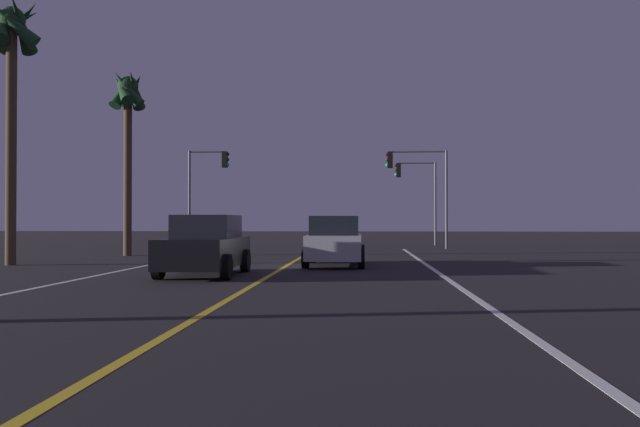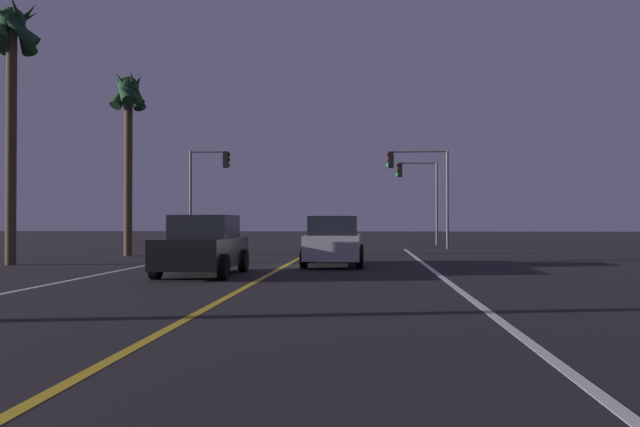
{
  "view_description": "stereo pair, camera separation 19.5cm",
  "coord_description": "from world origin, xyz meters",
  "px_view_note": "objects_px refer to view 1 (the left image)",
  "views": [
    {
      "loc": [
        2.61,
        1.14,
        1.52
      ],
      "look_at": [
        0.72,
        29.6,
        1.87
      ],
      "focal_mm": 36.4,
      "sensor_mm": 36.0,
      "label": 1
    },
    {
      "loc": [
        2.8,
        1.14,
        1.52
      ],
      "look_at": [
        0.72,
        29.6,
        1.87
      ],
      "focal_mm": 36.4,
      "sensor_mm": 36.0,
      "label": 2
    }
  ],
  "objects_px": {
    "car_oncoming": "(205,246)",
    "palm_tree_left_mid": "(12,49)",
    "traffic_light_far_right": "(416,184)",
    "palm_tree_left_far": "(128,106)",
    "traffic_light_near_left": "(208,177)",
    "traffic_light_near_right": "(417,176)",
    "car_ahead_far": "(335,242)"
  },
  "relations": [
    {
      "from": "traffic_light_near_right",
      "to": "traffic_light_near_left",
      "type": "xyz_separation_m",
      "value": [
        -11.73,
        0.0,
        -0.01
      ]
    },
    {
      "from": "palm_tree_left_mid",
      "to": "palm_tree_left_far",
      "type": "distance_m",
      "value": 6.56
    },
    {
      "from": "car_ahead_far",
      "to": "palm_tree_left_far",
      "type": "xyz_separation_m",
      "value": [
        -9.44,
        5.83,
        5.8
      ]
    },
    {
      "from": "traffic_light_near_left",
      "to": "car_ahead_far",
      "type": "bearing_deg",
      "value": -60.68
    },
    {
      "from": "palm_tree_left_mid",
      "to": "car_oncoming",
      "type": "bearing_deg",
      "value": -25.84
    },
    {
      "from": "traffic_light_far_right",
      "to": "palm_tree_left_far",
      "type": "relative_size",
      "value": 0.64
    },
    {
      "from": "palm_tree_left_mid",
      "to": "traffic_light_far_right",
      "type": "bearing_deg",
      "value": 51.8
    },
    {
      "from": "traffic_light_near_left",
      "to": "palm_tree_left_far",
      "type": "bearing_deg",
      "value": -101.62
    },
    {
      "from": "palm_tree_left_mid",
      "to": "palm_tree_left_far",
      "type": "xyz_separation_m",
      "value": [
        1.81,
        6.24,
        -0.92
      ]
    },
    {
      "from": "traffic_light_far_right",
      "to": "palm_tree_left_far",
      "type": "height_order",
      "value": "palm_tree_left_far"
    },
    {
      "from": "palm_tree_left_far",
      "to": "car_oncoming",
      "type": "bearing_deg",
      "value": -59.17
    },
    {
      "from": "car_oncoming",
      "to": "palm_tree_left_mid",
      "type": "relative_size",
      "value": 0.46
    },
    {
      "from": "traffic_light_near_right",
      "to": "palm_tree_left_far",
      "type": "distance_m",
      "value": 15.82
    },
    {
      "from": "traffic_light_far_right",
      "to": "car_oncoming",
      "type": "bearing_deg",
      "value": 71.71
    },
    {
      "from": "traffic_light_near_left",
      "to": "palm_tree_left_mid",
      "type": "height_order",
      "value": "palm_tree_left_mid"
    },
    {
      "from": "traffic_light_near_right",
      "to": "palm_tree_left_far",
      "type": "xyz_separation_m",
      "value": [
        -13.38,
        -8.05,
        2.57
      ]
    },
    {
      "from": "car_ahead_far",
      "to": "traffic_light_near_right",
      "type": "bearing_deg",
      "value": -15.85
    },
    {
      "from": "traffic_light_near_right",
      "to": "traffic_light_far_right",
      "type": "relative_size",
      "value": 1.03
    },
    {
      "from": "traffic_light_near_left",
      "to": "traffic_light_near_right",
      "type": "bearing_deg",
      "value": -0.0
    },
    {
      "from": "traffic_light_near_right",
      "to": "traffic_light_far_right",
      "type": "distance_m",
      "value": 5.51
    },
    {
      "from": "palm_tree_left_far",
      "to": "palm_tree_left_mid",
      "type": "bearing_deg",
      "value": -106.16
    },
    {
      "from": "traffic_light_near_right",
      "to": "palm_tree_left_far",
      "type": "bearing_deg",
      "value": 31.01
    },
    {
      "from": "traffic_light_far_right",
      "to": "car_ahead_far",
      "type": "bearing_deg",
      "value": 77.43
    },
    {
      "from": "car_oncoming",
      "to": "palm_tree_left_mid",
      "type": "bearing_deg",
      "value": -115.84
    },
    {
      "from": "traffic_light_far_right",
      "to": "palm_tree_left_far",
      "type": "bearing_deg",
      "value": 44.54
    },
    {
      "from": "traffic_light_far_right",
      "to": "palm_tree_left_far",
      "type": "xyz_separation_m",
      "value": [
        -13.76,
        -13.55,
        2.7
      ]
    },
    {
      "from": "car_oncoming",
      "to": "traffic_light_far_right",
      "type": "xyz_separation_m",
      "value": [
        7.79,
        23.56,
        3.09
      ]
    },
    {
      "from": "palm_tree_left_far",
      "to": "traffic_light_near_left",
      "type": "bearing_deg",
      "value": 78.38
    },
    {
      "from": "car_ahead_far",
      "to": "palm_tree_left_mid",
      "type": "relative_size",
      "value": 0.46
    },
    {
      "from": "traffic_light_far_right",
      "to": "palm_tree_left_mid",
      "type": "bearing_deg",
      "value": 51.8
    },
    {
      "from": "car_ahead_far",
      "to": "traffic_light_near_right",
      "type": "distance_m",
      "value": 14.78
    },
    {
      "from": "car_oncoming",
      "to": "palm_tree_left_far",
      "type": "height_order",
      "value": "palm_tree_left_far"
    }
  ]
}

